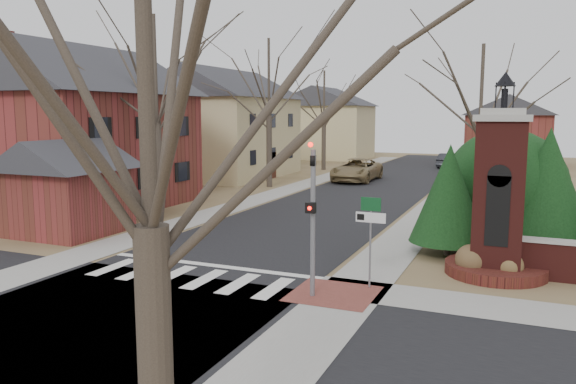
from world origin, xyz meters
The scene contains 27 objects.
ground centered at (0.00, 0.00, 0.00)m, with size 120.00×120.00×0.00m, color brown.
main_street centered at (0.00, 22.00, 0.01)m, with size 8.00×70.00×0.01m, color black.
cross_street centered at (0.00, -3.00, 0.01)m, with size 120.00×8.00×0.01m, color black.
crosswalk_zone centered at (0.00, 0.80, 0.01)m, with size 8.00×2.20×0.02m, color silver.
stop_bar centered at (0.00, 2.30, 0.01)m, with size 8.00×0.35×0.02m, color silver.
sidewalk_right_main centered at (5.20, 22.00, 0.01)m, with size 2.00×60.00×0.02m, color gray.
sidewalk_left centered at (-5.20, 22.00, 0.01)m, with size 2.00×60.00×0.02m, color gray.
curb_apron centered at (4.80, 1.00, 0.01)m, with size 2.40×2.40×0.02m, color brown.
traffic_signal_pole centered at (4.30, 0.57, 2.59)m, with size 0.28×0.41×4.50m.
sign_post centered at (5.59, 1.99, 1.95)m, with size 0.90×0.07×2.75m.
brick_gate_monument centered at (9.00, 4.99, 2.17)m, with size 3.20×3.20×6.47m.
house_brick_left centered at (-13.01, 9.99, 4.66)m, with size 9.80×11.80×9.42m.
house_stucco_left centered at (-13.50, 27.00, 4.59)m, with size 9.80×12.80×9.28m.
garage_left centered at (-8.52, 4.49, 2.24)m, with size 4.80×4.80×4.29m.
house_distant_left centered at (-12.01, 48.00, 4.25)m, with size 10.80×8.80×8.53m.
house_distant_right centered at (7.99, 47.99, 3.65)m, with size 8.80×8.80×7.30m.
evergreen_near centered at (7.20, 7.00, 2.30)m, with size 2.80×2.80×4.10m.
evergreen_mid centered at (10.50, 8.20, 2.60)m, with size 3.40×3.40×4.70m.
evergreen_mass centered at (9.00, 9.50, 2.40)m, with size 4.80×4.80×4.80m, color black.
bare_tree_0 centered at (-7.00, 9.00, 7.70)m, with size 8.05×8.05×11.15m.
bare_tree_1 centered at (-7.00, 22.00, 8.03)m, with size 8.40×8.40×11.64m.
bare_tree_2 centered at (-7.50, 35.00, 7.03)m, with size 7.35×7.35×10.19m.
bare_tree_3 centered at (7.50, 16.00, 6.69)m, with size 7.00×7.00×9.70m.
pickup_truck centered at (-2.26, 27.81, 0.86)m, with size 2.85×6.19×1.72m, color olive.
distant_car centered at (2.86, 41.61, 0.69)m, with size 1.47×4.20×1.39m, color #2E3035.
dry_shrub_left centered at (8.26, 4.60, 0.51)m, with size 1.01×1.01×1.01m, color brown.
dry_shrub_right centered at (9.42, 4.60, 0.43)m, with size 0.87×0.87×0.87m, color brown.
Camera 1 is at (9.71, -13.91, 5.20)m, focal length 35.00 mm.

